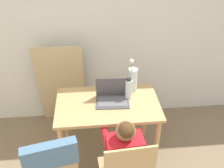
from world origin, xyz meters
TOP-DOWN VIEW (x-y plane):
  - wall_back at (0.00, 2.23)m, footprint 6.40×0.05m
  - dining_table at (0.06, 1.47)m, footprint 1.00×0.62m
  - chair_spare at (-0.42, 0.82)m, footprint 0.48×0.51m
  - person_seated at (0.14, 0.92)m, footprint 0.32×0.44m
  - laptop at (0.11, 1.51)m, footprint 0.33×0.25m
  - flower_vase at (0.33, 1.67)m, footprint 0.10×0.10m
  - water_bottle at (0.27, 1.53)m, footprint 0.07×0.07m
  - cardboard_panel at (-0.45, 2.09)m, footprint 0.55×0.16m

SIDE VIEW (x-z plane):
  - cardboard_panel at x=-0.45m, z-range 0.00..1.07m
  - person_seated at x=0.14m, z-range 0.11..1.08m
  - dining_table at x=0.06m, z-range 0.24..0.95m
  - chair_spare at x=-0.42m, z-range 0.15..1.06m
  - laptop at x=0.11m, z-range 0.64..0.88m
  - water_bottle at x=0.27m, z-range 0.70..0.93m
  - flower_vase at x=0.33m, z-range 0.67..1.02m
  - wall_back at x=0.00m, z-range 0.00..2.50m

